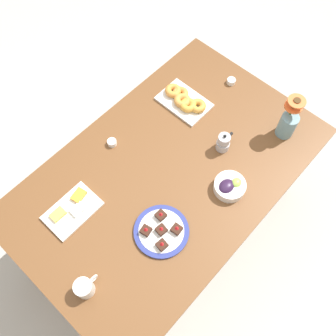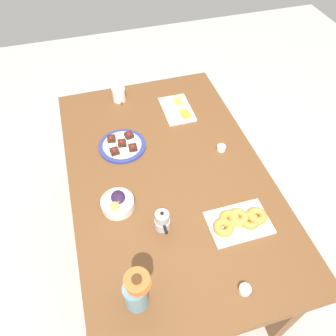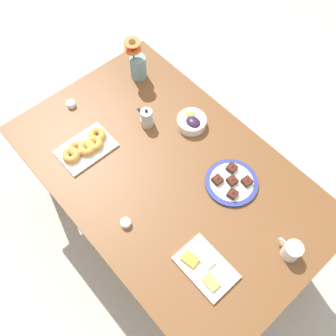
{
  "view_description": "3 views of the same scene",
  "coord_description": "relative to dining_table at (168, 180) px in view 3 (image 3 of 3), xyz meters",
  "views": [
    {
      "loc": [
        -0.63,
        -0.57,
        2.42
      ],
      "look_at": [
        0.0,
        0.0,
        0.78
      ],
      "focal_mm": 40.0,
      "sensor_mm": 36.0,
      "label": 1
    },
    {
      "loc": [
        1.03,
        -0.3,
        2.04
      ],
      "look_at": [
        0.0,
        0.0,
        0.78
      ],
      "focal_mm": 35.0,
      "sensor_mm": 36.0,
      "label": 2
    },
    {
      "loc": [
        -0.67,
        0.6,
        2.36
      ],
      "look_at": [
        0.0,
        0.0,
        0.78
      ],
      "focal_mm": 40.0,
      "sensor_mm": 36.0,
      "label": 3
    }
  ],
  "objects": [
    {
      "name": "dessert_plate",
      "position": [
        -0.25,
        -0.19,
        0.1
      ],
      "size": [
        0.26,
        0.26,
        0.05
      ],
      "color": "navy",
      "rests_on": "dining_table"
    },
    {
      "name": "jam_cup_honey",
      "position": [
        0.67,
        0.12,
        0.1
      ],
      "size": [
        0.05,
        0.05,
        0.03
      ],
      "color": "white",
      "rests_on": "dining_table"
    },
    {
      "name": "croissant_platter",
      "position": [
        0.38,
        0.23,
        0.11
      ],
      "size": [
        0.19,
        0.29,
        0.05
      ],
      "color": "white",
      "rests_on": "dining_table"
    },
    {
      "name": "flower_vase",
      "position": [
        0.59,
        -0.29,
        0.17
      ],
      "size": [
        0.1,
        0.11,
        0.25
      ],
      "color": "#6B939E",
      "rests_on": "dining_table"
    },
    {
      "name": "cheese_platter",
      "position": [
        -0.46,
        0.2,
        0.1
      ],
      "size": [
        0.26,
        0.17,
        0.03
      ],
      "color": "white",
      "rests_on": "dining_table"
    },
    {
      "name": "jam_cup_berry",
      "position": [
        -0.08,
        0.33,
        0.1
      ],
      "size": [
        0.05,
        0.05,
        0.03
      ],
      "color": "white",
      "rests_on": "dining_table"
    },
    {
      "name": "coffee_mug",
      "position": [
        -0.66,
        -0.13,
        0.13
      ],
      "size": [
        0.12,
        0.08,
        0.09
      ],
      "color": "white",
      "rests_on": "dining_table"
    },
    {
      "name": "dining_table",
      "position": [
        0.0,
        0.0,
        0.0
      ],
      "size": [
        1.6,
        1.0,
        0.74
      ],
      "color": "brown",
      "rests_on": "ground_plane"
    },
    {
      "name": "ground_plane",
      "position": [
        0.0,
        0.0,
        -0.65
      ],
      "size": [
        6.0,
        6.0,
        0.0
      ],
      "primitive_type": "plane",
      "color": "#B7B2A8"
    },
    {
      "name": "grape_bowl",
      "position": [
        0.13,
        -0.28,
        0.12
      ],
      "size": [
        0.16,
        0.16,
        0.07
      ],
      "color": "white",
      "rests_on": "dining_table"
    },
    {
      "name": "moka_pot",
      "position": [
        0.3,
        -0.11,
        0.13
      ],
      "size": [
        0.11,
        0.07,
        0.12
      ],
      "color": "#B7B7BC",
      "rests_on": "dining_table"
    }
  ]
}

